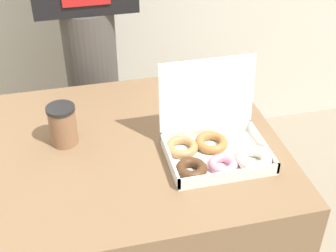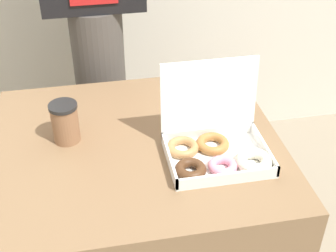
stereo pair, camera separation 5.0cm
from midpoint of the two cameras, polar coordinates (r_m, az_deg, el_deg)
The scene contains 4 objects.
table at distance 1.79m, azimuth -2.55°, elevation -11.47°, with size 0.95×0.85×0.74m.
donut_box at distance 1.47m, azimuth 6.76°, elevation -2.52°, with size 0.35×0.27×0.28m.
coffee_cup at distance 1.55m, azimuth -11.53°, elevation 0.43°, with size 0.09×0.09×0.14m.
person_customer at distance 2.00m, azimuth -8.29°, elevation 14.30°, with size 0.41×0.23×1.79m.
Camera 2 is at (-0.13, -1.23, 1.66)m, focal length 50.00 mm.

